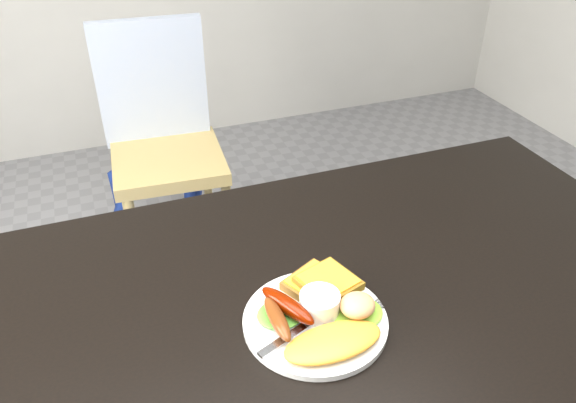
# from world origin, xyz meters

# --- Properties ---
(dining_table) EXTENTS (1.20, 0.80, 0.04)m
(dining_table) POSITION_xyz_m (0.00, 0.00, 0.73)
(dining_table) COLOR black
(dining_table) RESTS_ON ground
(dining_chair) EXTENTS (0.39, 0.39, 0.04)m
(dining_chair) POSITION_xyz_m (-0.16, 1.12, 0.45)
(dining_chair) COLOR tan
(dining_chair) RESTS_ON ground
(person) EXTENTS (0.61, 0.45, 1.54)m
(person) POSITION_xyz_m (-0.32, 0.66, 0.77)
(person) COLOR navy
(person) RESTS_ON ground
(plate) EXTENTS (0.22, 0.22, 0.01)m
(plate) POSITION_xyz_m (-0.10, -0.02, 0.76)
(plate) COLOR white
(plate) RESTS_ON dining_table
(lettuce_left) EXTENTS (0.07, 0.07, 0.01)m
(lettuce_left) POSITION_xyz_m (-0.15, -0.00, 0.77)
(lettuce_left) COLOR #439C1A
(lettuce_left) RESTS_ON plate
(lettuce_right) EXTENTS (0.09, 0.08, 0.01)m
(lettuce_right) POSITION_xyz_m (-0.04, -0.04, 0.77)
(lettuce_right) COLOR #64A328
(lettuce_right) RESTS_ON plate
(omelette) EXTENTS (0.15, 0.08, 0.02)m
(omelette) POSITION_xyz_m (-0.10, -0.09, 0.77)
(omelette) COLOR yellow
(omelette) RESTS_ON plate
(sausage_a) EXTENTS (0.03, 0.10, 0.02)m
(sausage_a) POSITION_xyz_m (-0.16, -0.02, 0.78)
(sausage_a) COLOR #712F0C
(sausage_a) RESTS_ON lettuce_left
(sausage_b) EXTENTS (0.07, 0.11, 0.03)m
(sausage_b) POSITION_xyz_m (-0.14, -0.00, 0.78)
(sausage_b) COLOR #711101
(sausage_b) RESTS_ON lettuce_left
(ramekin) EXTENTS (0.08, 0.08, 0.04)m
(ramekin) POSITION_xyz_m (-0.09, -0.02, 0.78)
(ramekin) COLOR white
(ramekin) RESTS_ON plate
(toast_a) EXTENTS (0.12, 0.12, 0.01)m
(toast_a) POSITION_xyz_m (-0.07, 0.04, 0.77)
(toast_a) COLOR brown
(toast_a) RESTS_ON plate
(toast_b) EXTENTS (0.11, 0.11, 0.01)m
(toast_b) POSITION_xyz_m (-0.06, 0.02, 0.78)
(toast_b) COLOR brown
(toast_b) RESTS_ON toast_a
(potato_salad) EXTENTS (0.07, 0.07, 0.03)m
(potato_salad) POSITION_xyz_m (-0.04, -0.04, 0.79)
(potato_salad) COLOR #CCBF8B
(potato_salad) RESTS_ON lettuce_right
(fork) EXTENTS (0.16, 0.07, 0.00)m
(fork) POSITION_xyz_m (-0.13, -0.04, 0.76)
(fork) COLOR #ADAFB7
(fork) RESTS_ON plate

